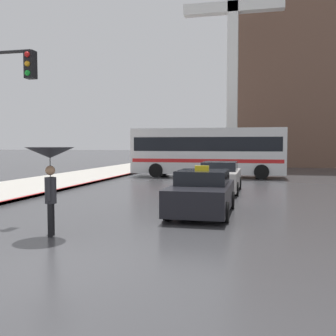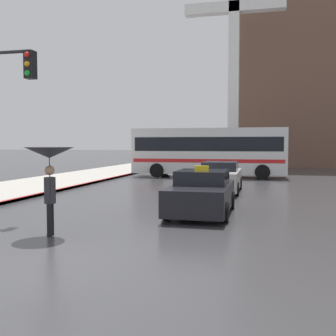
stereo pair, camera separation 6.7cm
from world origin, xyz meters
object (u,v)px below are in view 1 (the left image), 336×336
object	(u,v)px
pedestrian_with_umbrella	(50,162)
monument_cross	(233,43)
city_bus	(208,150)
taxi	(202,193)
sedan_red	(220,178)

from	to	relation	value
pedestrian_with_umbrella	monument_cross	distance (m)	27.77
pedestrian_with_umbrella	city_bus	bearing A→B (deg)	-21.91
taxi	city_bus	bearing A→B (deg)	-83.42
city_bus	monument_cross	distance (m)	12.04
sedan_red	city_bus	size ratio (longest dim) A/B	0.42
pedestrian_with_umbrella	monument_cross	bearing A→B (deg)	-23.01
sedan_red	monument_cross	world-z (taller)	monument_cross
sedan_red	pedestrian_with_umbrella	size ratio (longest dim) A/B	2.00
city_bus	monument_cross	size ratio (longest dim) A/B	0.53
taxi	monument_cross	size ratio (longest dim) A/B	0.21
taxi	city_bus	xyz separation A→B (m)	(-1.66, 14.39, 1.19)
taxi	monument_cross	bearing A→B (deg)	-88.62
taxi	pedestrian_with_umbrella	distance (m)	5.15
city_bus	pedestrian_with_umbrella	bearing A→B (deg)	-4.83
city_bus	monument_cross	world-z (taller)	monument_cross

